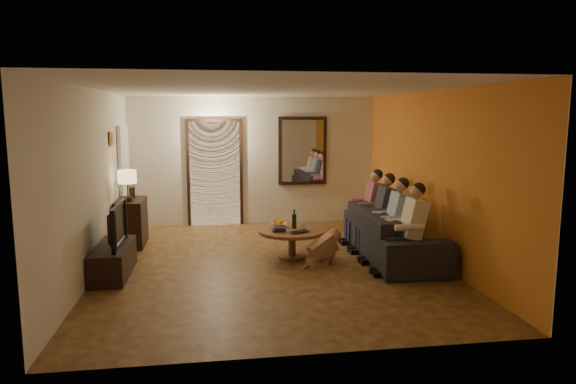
{
  "coord_description": "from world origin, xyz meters",
  "views": [
    {
      "loc": [
        -0.86,
        -7.46,
        2.22
      ],
      "look_at": [
        0.3,
        0.3,
        1.05
      ],
      "focal_mm": 32.0,
      "sensor_mm": 36.0,
      "label": 1
    }
  ],
  "objects": [
    {
      "name": "sofa",
      "position": [
        1.96,
        0.13,
        0.38
      ],
      "size": [
        2.63,
        1.1,
        0.76
      ],
      "primitive_type": "imported",
      "rotation": [
        0.0,
        0.0,
        1.54
      ],
      "color": "black",
      "rests_on": "floor"
    },
    {
      "name": "bowl",
      "position": [
        0.18,
        0.53,
        0.48
      ],
      "size": [
        0.26,
        0.26,
        0.06
      ],
      "primitive_type": "imported",
      "color": "white",
      "rests_on": "coffee_table"
    },
    {
      "name": "ceiling",
      "position": [
        0.0,
        0.0,
        2.6
      ],
      "size": [
        5.0,
        6.0,
        0.01
      ],
      "primitive_type": "cube",
      "color": "white",
      "rests_on": "back_wall"
    },
    {
      "name": "left_wall",
      "position": [
        -2.5,
        0.0,
        1.3
      ],
      "size": [
        0.02,
        6.0,
        2.6
      ],
      "primitive_type": "cube",
      "color": "beige",
      "rests_on": "floor"
    },
    {
      "name": "right_wall",
      "position": [
        2.5,
        0.0,
        1.3
      ],
      "size": [
        0.02,
        6.0,
        2.6
      ],
      "primitive_type": "cube",
      "color": "beige",
      "rests_on": "floor"
    },
    {
      "name": "floor",
      "position": [
        0.0,
        0.0,
        0.0
      ],
      "size": [
        5.0,
        6.0,
        0.01
      ],
      "primitive_type": "cube",
      "color": "#412011",
      "rests_on": "ground"
    },
    {
      "name": "mirror_frame",
      "position": [
        1.0,
        2.96,
        1.5
      ],
      "size": [
        1.0,
        0.05,
        1.4
      ],
      "primitive_type": "cube",
      "color": "black",
      "rests_on": "back_wall"
    },
    {
      "name": "dresser",
      "position": [
        -2.25,
        1.5,
        0.4
      ],
      "size": [
        0.45,
        0.9,
        0.8
      ],
      "primitive_type": "cube",
      "color": "black",
      "rests_on": "floor"
    },
    {
      "name": "laptop",
      "position": [
        0.46,
        0.03,
        0.46
      ],
      "size": [
        0.39,
        0.34,
        0.03
      ],
      "primitive_type": "imported",
      "rotation": [
        0.0,
        0.0,
        0.46
      ],
      "color": "black",
      "rests_on": "coffee_table"
    },
    {
      "name": "art_canvas",
      "position": [
        -2.46,
        1.3,
        1.85
      ],
      "size": [
        0.01,
        0.22,
        0.18
      ],
      "primitive_type": "cube",
      "color": "brown",
      "rests_on": "left_wall"
    },
    {
      "name": "back_wall",
      "position": [
        0.0,
        3.0,
        1.3
      ],
      "size": [
        5.0,
        0.02,
        2.6
      ],
      "primitive_type": "cube",
      "color": "beige",
      "rests_on": "floor"
    },
    {
      "name": "person_a",
      "position": [
        1.86,
        -0.77,
        0.6
      ],
      "size": [
        0.6,
        0.4,
        1.2
      ],
      "primitive_type": null,
      "color": "tan",
      "rests_on": "sofa"
    },
    {
      "name": "kitchen_doorway",
      "position": [
        -0.8,
        2.98,
        1.05
      ],
      "size": [
        1.0,
        0.06,
        2.1
      ],
      "primitive_type": "cube",
      "color": "#FFE0A5",
      "rests_on": "floor"
    },
    {
      "name": "door_trim",
      "position": [
        -0.8,
        2.97,
        1.05
      ],
      "size": [
        1.12,
        0.04,
        2.22
      ],
      "primitive_type": "cube",
      "color": "black",
      "rests_on": "floor"
    },
    {
      "name": "tv_stand",
      "position": [
        -2.25,
        -0.22,
        0.21
      ],
      "size": [
        0.45,
        1.28,
        0.43
      ],
      "primitive_type": "cube",
      "color": "black",
      "rests_on": "floor"
    },
    {
      "name": "fridge_glimpse",
      "position": [
        -0.55,
        2.98,
        0.9
      ],
      "size": [
        0.45,
        0.03,
        1.7
      ],
      "primitive_type": "cube",
      "color": "silver",
      "rests_on": "floor"
    },
    {
      "name": "coffee_table",
      "position": [
        0.36,
        0.31,
        0.23
      ],
      "size": [
        1.34,
        1.34,
        0.45
      ],
      "primitive_type": "cylinder",
      "rotation": [
        0.0,
        0.0,
        -0.33
      ],
      "color": "brown",
      "rests_on": "floor"
    },
    {
      "name": "person_b",
      "position": [
        1.86,
        -0.17,
        0.6
      ],
      "size": [
        0.6,
        0.4,
        1.2
      ],
      "primitive_type": null,
      "color": "tan",
      "rests_on": "sofa"
    },
    {
      "name": "front_wall",
      "position": [
        0.0,
        -3.0,
        1.3
      ],
      "size": [
        5.0,
        0.02,
        2.6
      ],
      "primitive_type": "cube",
      "color": "beige",
      "rests_on": "floor"
    },
    {
      "name": "oranges",
      "position": [
        0.18,
        0.53,
        0.55
      ],
      "size": [
        0.2,
        0.2,
        0.08
      ],
      "primitive_type": null,
      "color": "orange",
      "rests_on": "bowl"
    },
    {
      "name": "framed_art",
      "position": [
        -2.47,
        1.3,
        1.85
      ],
      "size": [
        0.03,
        0.28,
        0.24
      ],
      "primitive_type": "cube",
      "color": "#B28C33",
      "rests_on": "left_wall"
    },
    {
      "name": "dog",
      "position": [
        0.75,
        -0.18,
        0.28
      ],
      "size": [
        0.61,
        0.45,
        0.56
      ],
      "primitive_type": null,
      "rotation": [
        0.0,
        0.0,
        0.43
      ],
      "color": "#925E43",
      "rests_on": "floor"
    },
    {
      "name": "wine_glass",
      "position": [
        0.54,
        0.36,
        0.5
      ],
      "size": [
        0.06,
        0.06,
        0.1
      ],
      "primitive_type": "cylinder",
      "color": "silver",
      "rests_on": "coffee_table"
    },
    {
      "name": "tv",
      "position": [
        -2.25,
        -0.22,
        0.72
      ],
      "size": [
        1.02,
        0.13,
        0.59
      ],
      "primitive_type": "imported",
      "rotation": [
        0.0,
        0.0,
        1.57
      ],
      "color": "black",
      "rests_on": "tv_stand"
    },
    {
      "name": "flower_vase",
      "position": [
        -2.25,
        1.72,
        1.02
      ],
      "size": [
        0.14,
        0.14,
        0.44
      ],
      "primitive_type": null,
      "color": "#AC1229",
      "rests_on": "dresser"
    },
    {
      "name": "table_lamp",
      "position": [
        -2.25,
        1.28,
        1.07
      ],
      "size": [
        0.3,
        0.3,
        0.54
      ],
      "primitive_type": null,
      "color": "beige",
      "rests_on": "dresser"
    },
    {
      "name": "person_d",
      "position": [
        1.86,
        1.03,
        0.6
      ],
      "size": [
        0.6,
        0.4,
        1.2
      ],
      "primitive_type": null,
      "color": "tan",
      "rests_on": "sofa"
    },
    {
      "name": "wine_bottle",
      "position": [
        0.41,
        0.41,
        0.6
      ],
      "size": [
        0.07,
        0.07,
        0.31
      ],
      "primitive_type": null,
      "color": "black",
      "rests_on": "coffee_table"
    },
    {
      "name": "book_stack",
      "position": [
        0.14,
        0.21,
        0.48
      ],
      "size": [
        0.2,
        0.15,
        0.07
      ],
      "primitive_type": null,
      "color": "black",
      "rests_on": "coffee_table"
    },
    {
      "name": "white_door",
      "position": [
        -2.46,
        2.3,
        1.02
      ],
      "size": [
        0.06,
        0.85,
        2.04
      ],
      "primitive_type": "cube",
      "color": "white",
      "rests_on": "floor"
    },
    {
      "name": "mirror_glass",
      "position": [
        1.0,
        2.93,
        1.5
      ],
      "size": [
        0.86,
        0.02,
        1.26
      ],
      "primitive_type": "cube",
      "color": "white",
      "rests_on": "back_wall"
    },
    {
      "name": "orange_accent",
      "position": [
        2.49,
        0.0,
        1.3
      ],
      "size": [
        0.01,
        6.0,
        2.6
      ],
      "primitive_type": "cube",
      "color": "orange",
      "rests_on": "right_wall"
    },
    {
      "name": "person_c",
      "position": [
        1.86,
        0.43,
        0.6
      ],
      "size": [
        0.6,
        0.4,
        1.2
      ],
      "primitive_type": null,
      "color": "tan",
      "rests_on": "sofa"
    }
  ]
}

